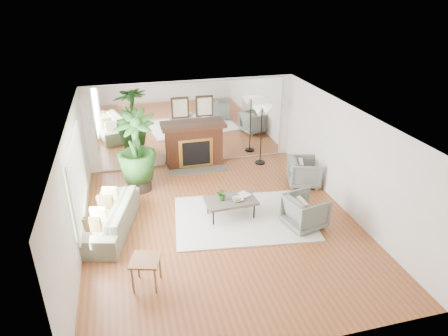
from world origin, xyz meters
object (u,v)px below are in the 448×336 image
object	(u,v)px
armchair_front	(305,211)
floor_lamp	(262,115)
armchair_back	(304,172)
potted_ficus	(136,149)
coffee_table	(231,201)
sofa	(109,217)
side_table	(146,264)
fireplace	(195,145)

from	to	relation	value
armchair_front	floor_lamp	xyz separation A→B (m)	(0.16, 3.45, 1.15)
armchair_back	potted_ficus	xyz separation A→B (m)	(-4.29, 0.83, 0.77)
coffee_table	sofa	xyz separation A→B (m)	(-2.72, 0.16, -0.09)
coffee_table	armchair_back	world-z (taller)	armchair_back
coffee_table	armchair_back	size ratio (longest dim) A/B	1.44
armchair_back	side_table	bearing A→B (deg)	139.39
armchair_back	potted_ficus	world-z (taller)	potted_ficus
coffee_table	armchair_front	size ratio (longest dim) A/B	1.43
potted_ficus	sofa	bearing A→B (deg)	-113.40
coffee_table	floor_lamp	bearing A→B (deg)	58.41
potted_ficus	floor_lamp	size ratio (longest dim) A/B	1.20
armchair_back	armchair_front	xyz separation A→B (m)	(-0.84, -1.84, 0.00)
coffee_table	side_table	bearing A→B (deg)	-138.44
fireplace	armchair_back	world-z (taller)	fireplace
fireplace	sofa	world-z (taller)	fireplace
armchair_front	floor_lamp	bearing A→B (deg)	-15.23
armchair_front	floor_lamp	size ratio (longest dim) A/B	0.47
side_table	coffee_table	bearing A→B (deg)	41.56
fireplace	floor_lamp	size ratio (longest dim) A/B	1.15
sofa	fireplace	bearing A→B (deg)	154.50
armchair_front	side_table	world-z (taller)	armchair_front
armchair_front	side_table	bearing A→B (deg)	94.22
armchair_back	fireplace	bearing A→B (deg)	69.27
fireplace	armchair_front	world-z (taller)	fireplace
fireplace	armchair_back	size ratio (longest dim) A/B	2.49
side_table	floor_lamp	world-z (taller)	floor_lamp
side_table	floor_lamp	xyz separation A→B (m)	(3.72, 4.53, 1.04)
coffee_table	floor_lamp	world-z (taller)	floor_lamp
coffee_table	floor_lamp	distance (m)	3.35
fireplace	sofa	bearing A→B (deg)	-130.67
coffee_table	armchair_back	distance (m)	2.57
sofa	armchair_front	xyz separation A→B (m)	(4.21, -0.92, 0.05)
sofa	side_table	bearing A→B (deg)	33.23
armchair_back	floor_lamp	distance (m)	2.09
fireplace	side_table	bearing A→B (deg)	-110.38
sofa	armchair_back	distance (m)	5.13
floor_lamp	side_table	bearing A→B (deg)	-129.44
sofa	potted_ficus	size ratio (longest dim) A/B	1.07
fireplace	floor_lamp	world-z (taller)	fireplace
armchair_front	floor_lamp	world-z (taller)	floor_lamp
sofa	floor_lamp	world-z (taller)	floor_lamp
potted_ficus	fireplace	bearing A→B (deg)	33.09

